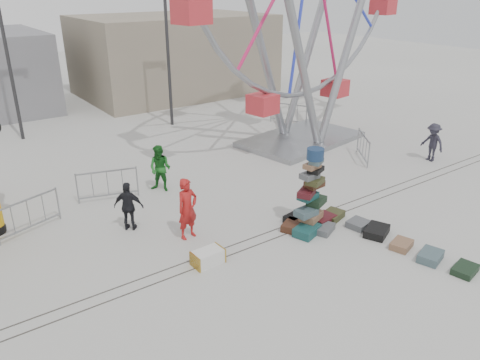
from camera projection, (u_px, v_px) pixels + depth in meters
ground at (292, 245)px, 13.40m from camera, size 90.00×90.00×0.00m
track_line_near at (279, 237)px, 13.85m from camera, size 40.00×0.04×0.01m
track_line_far at (270, 231)px, 14.15m from camera, size 40.00×0.04×0.01m
building_right at (174, 54)px, 31.16m from camera, size 12.00×8.00×5.00m
lamp_post_right at (169, 36)px, 23.05m from camera, size 1.41×0.25×8.00m
lamp_post_left at (7, 42)px, 20.82m from camera, size 1.41×0.25×8.00m
suitcase_tower at (310, 206)px, 14.16m from camera, size 1.90×1.65×2.56m
steamer_trunk at (208, 257)px, 12.47m from camera, size 0.86×0.51×0.40m
row_case_0 at (332, 216)px, 14.88m from camera, size 0.92×0.74×0.23m
row_case_1 at (358, 224)px, 14.37m from camera, size 0.72×0.67×0.21m
row_case_2 at (377, 231)px, 13.93m from camera, size 1.02×0.88×0.25m
row_case_3 at (401, 245)px, 13.24m from camera, size 0.77×0.66×0.21m
row_case_4 at (430, 256)px, 12.65m from camera, size 0.88×0.73×0.24m
row_case_5 at (465, 270)px, 12.13m from camera, size 0.83×0.64×0.18m
barricade_dummy_b at (29, 215)px, 13.95m from camera, size 1.92×0.76×1.10m
barricade_dummy_c at (108, 185)px, 16.03m from camera, size 1.95×0.65×1.10m
barricade_wheel_front at (363, 147)px, 19.67m from camera, size 1.27×1.66×1.10m
barricade_wheel_back at (288, 114)px, 24.68m from camera, size 1.02×1.82×1.10m
pedestrian_red at (187, 209)px, 13.50m from camera, size 0.74×0.55×1.86m
pedestrian_green at (160, 168)px, 16.63m from camera, size 1.01×1.04×1.69m
pedestrian_black at (129, 206)px, 14.00m from camera, size 0.93×0.87×1.54m
pedestrian_grey at (433, 142)px, 19.48m from camera, size 0.68×1.08×1.61m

